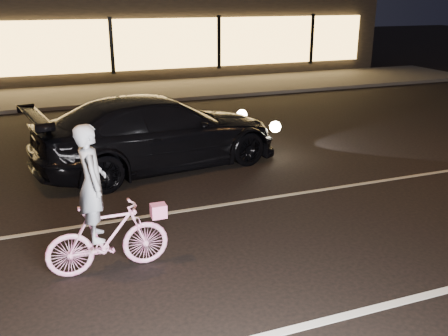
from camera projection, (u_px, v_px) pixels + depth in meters
name	position (u px, v px, depth m)	size (l,w,h in m)	color
ground	(283.00, 256.00, 7.03)	(90.00, 90.00, 0.00)	black
lane_stripe_near	(344.00, 316.00, 5.70)	(60.00, 0.12, 0.01)	silver
lane_stripe_far	(231.00, 203.00, 8.79)	(60.00, 0.10, 0.01)	gray
sidewalk	(122.00, 93.00, 18.49)	(30.00, 4.00, 0.12)	#383533
storefront	(97.00, 26.00, 23.08)	(25.40, 8.42, 4.20)	black
cyclist	(103.00, 222.00, 6.43)	(1.61, 0.55, 2.02)	#E73498
sedan	(159.00, 132.00, 10.49)	(5.52, 2.98, 1.52)	black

